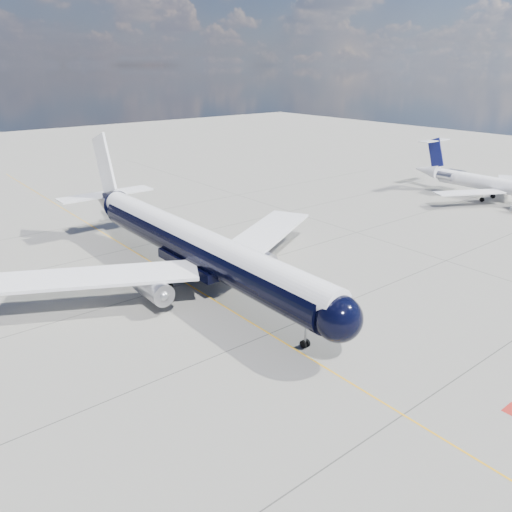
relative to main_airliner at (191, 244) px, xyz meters
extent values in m
plane|color=gray|center=(-0.95, 4.90, -4.65)|extent=(320.00, 320.00, 0.00)
cube|color=#E69F0C|center=(-0.95, -0.10, -4.65)|extent=(0.16, 160.00, 0.01)
cylinder|color=black|center=(0.00, -1.44, -0.21)|extent=(4.04, 40.25, 4.02)
sphere|color=black|center=(-0.01, -22.63, -0.21)|extent=(4.03, 4.03, 4.02)
cone|color=black|center=(0.01, 23.45, 0.43)|extent=(4.03, 7.42, 4.02)
cylinder|color=white|center=(0.00, -1.44, 0.80)|extent=(3.16, 42.37, 3.14)
cube|color=black|center=(-0.01, -22.84, 0.38)|extent=(2.54, 1.27, 0.58)
cube|color=white|center=(-11.12, 0.15, -1.16)|extent=(20.44, 14.23, 0.34)
cube|color=white|center=(11.12, 0.14, -1.16)|extent=(20.44, 14.22, 0.34)
cube|color=black|center=(0.00, -1.44, -1.69)|extent=(4.45, 10.59, 1.06)
cylinder|color=#B3B3BA|center=(-6.89, -3.56, -2.38)|extent=(2.37, 4.87, 2.37)
cylinder|color=#B3B3BA|center=(6.88, -3.57, -2.38)|extent=(2.37, 4.87, 2.37)
sphere|color=gray|center=(-6.89, -5.78, -2.38)|extent=(1.17, 1.17, 1.17)
sphere|color=gray|center=(6.88, -5.79, -2.38)|extent=(1.17, 1.17, 1.17)
cube|color=white|center=(-6.89, -3.35, -1.58)|extent=(0.23, 3.39, 1.17)
cube|color=white|center=(6.88, -3.35, -1.58)|extent=(0.23, 3.39, 1.17)
cube|color=white|center=(0.01, 22.92, 5.83)|extent=(0.34, 6.72, 9.03)
cube|color=white|center=(0.01, 23.45, 1.28)|extent=(13.77, 3.40, 0.23)
cylinder|color=gray|center=(-0.01, -18.92, -3.33)|extent=(0.19, 0.19, 2.22)
cylinder|color=black|center=(-0.22, -18.92, -4.28)|extent=(0.19, 0.74, 0.74)
cylinder|color=black|center=(0.20, -18.92, -4.28)|extent=(0.19, 0.74, 0.74)
cylinder|color=gray|center=(-3.39, 0.15, -3.23)|extent=(0.28, 0.28, 2.01)
cylinder|color=gray|center=(3.39, 0.14, -3.23)|extent=(0.28, 0.28, 2.01)
cylinder|color=black|center=(-3.39, -0.44, -4.07)|extent=(0.48, 1.17, 1.17)
cylinder|color=black|center=(-3.39, 0.73, -4.07)|extent=(0.48, 1.17, 1.17)
cylinder|color=black|center=(3.39, -0.44, -4.07)|extent=(0.48, 1.17, 1.17)
cylinder|color=black|center=(3.39, 0.73, -4.07)|extent=(0.48, 1.17, 1.17)
cylinder|color=white|center=(63.30, -3.64, -1.55)|extent=(2.86, 22.07, 2.71)
cone|color=white|center=(63.41, 10.89, -1.15)|extent=(2.74, 5.03, 2.71)
cube|color=white|center=(56.29, -2.59, -2.15)|extent=(12.55, 8.78, 0.22)
cube|color=white|center=(70.33, -2.69, -2.15)|extent=(12.59, 8.65, 0.22)
cylinder|color=#B3B3BA|center=(61.26, 5.39, -1.15)|extent=(1.53, 3.22, 1.50)
cylinder|color=#B3B3BA|center=(65.47, 5.36, -1.15)|extent=(1.53, 3.22, 1.50)
cube|color=white|center=(61.76, 5.39, -1.15)|extent=(1.01, 1.61, 0.18)
cube|color=white|center=(64.97, 5.37, -1.15)|extent=(1.01, 1.61, 0.18)
cube|color=#0A0E46|center=(63.40, 9.39, 2.61)|extent=(0.27, 4.22, 6.14)
cube|color=white|center=(63.40, 9.99, 5.02)|extent=(8.03, 2.06, 0.16)
cylinder|color=gray|center=(61.31, -2.63, -3.70)|extent=(0.20, 0.20, 1.70)
cylinder|color=gray|center=(65.32, -2.65, -3.70)|extent=(0.20, 0.20, 1.70)
cylinder|color=black|center=(61.31, -2.63, -4.23)|extent=(0.33, 0.84, 0.84)
cylinder|color=black|center=(65.32, -2.65, -4.23)|extent=(0.33, 0.84, 0.84)
camera|label=1|loc=(-27.83, -46.47, 19.03)|focal=35.00mm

